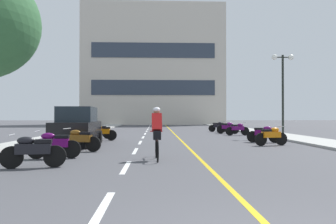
{
  "coord_description": "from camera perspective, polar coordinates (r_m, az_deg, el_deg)",
  "views": [
    {
      "loc": [
        -1.19,
        -2.86,
        1.42
      ],
      "look_at": [
        -0.33,
        19.56,
        1.66
      ],
      "focal_mm": 34.4,
      "sensor_mm": 36.0,
      "label": 1
    }
  ],
  "objects": [
    {
      "name": "lane_dash_8",
      "position": [
        36.89,
        -3.46,
        -2.81
      ],
      "size": [
        0.14,
        2.2,
        0.01
      ],
      "primitive_type": "cube",
      "color": "silver",
      "rests_on": "ground"
    },
    {
      "name": "motorcycle_3",
      "position": [
        13.14,
        -15.36,
        -4.72
      ],
      "size": [
        1.68,
        0.64,
        0.92
      ],
      "color": "black",
      "rests_on": "ground"
    },
    {
      "name": "lane_dash_10",
      "position": [
        44.89,
        -3.23,
        -2.42
      ],
      "size": [
        0.14,
        2.2,
        0.01
      ],
      "primitive_type": "cube",
      "color": "silver",
      "rests_on": "ground"
    },
    {
      "name": "motorcycle_6",
      "position": [
        18.59,
        -11.7,
        -3.52
      ],
      "size": [
        1.7,
        0.6,
        0.92
      ],
      "color": "black",
      "rests_on": "ground"
    },
    {
      "name": "centre_line_yellow",
      "position": [
        26.93,
        0.87,
        -3.62
      ],
      "size": [
        0.12,
        66.0,
        0.01
      ],
      "primitive_type": "cube",
      "color": "gold",
      "rests_on": "ground"
    },
    {
      "name": "cyclist_rider",
      "position": [
        10.36,
        -1.99,
        -3.55
      ],
      "size": [
        0.42,
        1.77,
        1.71
      ],
      "color": "black",
      "rests_on": "ground"
    },
    {
      "name": "curb_right",
      "position": [
        28.17,
        15.16,
        -3.35
      ],
      "size": [
        2.4,
        72.0,
        0.12
      ],
      "primitive_type": "cube",
      "color": "#A8A8A3",
      "rests_on": "ground"
    },
    {
      "name": "ground_plane",
      "position": [
        23.93,
        0.65,
        -4.01
      ],
      "size": [
        140.0,
        140.0,
        0.0
      ],
      "primitive_type": "plane",
      "color": "#47474C"
    },
    {
      "name": "motorcycle_5",
      "position": [
        17.56,
        16.6,
        -3.67
      ],
      "size": [
        1.66,
        0.74,
        0.92
      ],
      "color": "black",
      "rests_on": "ground"
    },
    {
      "name": "motorcycle_2",
      "position": [
        11.23,
        -19.57,
        -5.41
      ],
      "size": [
        1.7,
        0.6,
        0.92
      ],
      "color": "black",
      "rests_on": "ground"
    },
    {
      "name": "lane_dash_2",
      "position": [
        12.96,
        -5.82,
        -6.88
      ],
      "size": [
        0.14,
        2.2,
        0.01
      ],
      "primitive_type": "cube",
      "color": "silver",
      "rests_on": "ground"
    },
    {
      "name": "motorcycle_8",
      "position": [
        23.31,
        12.24,
        -2.92
      ],
      "size": [
        1.7,
        0.6,
        0.92
      ],
      "color": "black",
      "rests_on": "ground"
    },
    {
      "name": "motorcycle_9",
      "position": [
        25.34,
        10.58,
        -2.74
      ],
      "size": [
        1.65,
        0.78,
        0.92
      ],
      "color": "black",
      "rests_on": "ground"
    },
    {
      "name": "lane_dash_0",
      "position": [
        5.12,
        -11.74,
        -16.64
      ],
      "size": [
        0.14,
        2.2,
        0.01
      ],
      "primitive_type": "cube",
      "color": "silver",
      "rests_on": "ground"
    },
    {
      "name": "lane_dash_11",
      "position": [
        48.88,
        -3.15,
        -2.27
      ],
      "size": [
        0.14,
        2.2,
        0.01
      ],
      "primitive_type": "cube",
      "color": "silver",
      "rests_on": "ground"
    },
    {
      "name": "motorcycle_4",
      "position": [
        15.92,
        17.84,
        -3.99
      ],
      "size": [
        1.67,
        0.68,
        0.92
      ],
      "color": "black",
      "rests_on": "ground"
    },
    {
      "name": "motorcycle_10",
      "position": [
        26.97,
        10.45,
        -2.61
      ],
      "size": [
        1.7,
        0.6,
        0.92
      ],
      "color": "black",
      "rests_on": "ground"
    },
    {
      "name": "motorcycle_1",
      "position": [
        9.46,
        -22.81,
        -6.3
      ],
      "size": [
        1.69,
        0.61,
        0.92
      ],
      "color": "black",
      "rests_on": "ground"
    },
    {
      "name": "lane_dash_6",
      "position": [
        28.9,
        -3.81,
        -3.42
      ],
      "size": [
        0.14,
        2.2,
        0.01
      ],
      "primitive_type": "cube",
      "color": "silver",
      "rests_on": "ground"
    },
    {
      "name": "lane_dash_9",
      "position": [
        40.89,
        -3.33,
        -2.59
      ],
      "size": [
        0.14,
        2.2,
        0.01
      ],
      "primitive_type": "cube",
      "color": "silver",
      "rests_on": "ground"
    },
    {
      "name": "parked_car_near",
      "position": [
        15.8,
        -15.76,
        -2.41
      ],
      "size": [
        2.07,
        4.27,
        1.82
      ],
      "color": "black",
      "rests_on": "ground"
    },
    {
      "name": "office_building",
      "position": [
        52.21,
        -2.56,
        8.05
      ],
      "size": [
        21.87,
        7.64,
        18.57
      ],
      "color": "beige",
      "rests_on": "ground"
    },
    {
      "name": "motorcycle_7",
      "position": [
        20.13,
        -12.27,
        -3.29
      ],
      "size": [
        1.7,
        0.6,
        0.92
      ],
      "color": "black",
      "rests_on": "ground"
    },
    {
      "name": "lane_dash_4",
      "position": [
        20.92,
        -4.43,
        -4.49
      ],
      "size": [
        0.14,
        2.2,
        0.01
      ],
      "primitive_type": "cube",
      "color": "silver",
      "rests_on": "ground"
    },
    {
      "name": "lane_dash_3",
      "position": [
        16.94,
        -4.96,
        -5.4
      ],
      "size": [
        0.14,
        2.2,
        0.01
      ],
      "primitive_type": "cube",
      "color": "silver",
      "rests_on": "ground"
    },
    {
      "name": "curb_left",
      "position": [
        27.56,
        -14.82,
        -3.42
      ],
      "size": [
        2.4,
        72.0,
        0.12
      ],
      "primitive_type": "cube",
      "color": "#A8A8A3",
      "rests_on": "ground"
    },
    {
      "name": "lane_dash_7",
      "position": [
        32.9,
        -3.61,
        -3.08
      ],
      "size": [
        0.14,
        2.2,
        0.01
      ],
      "primitive_type": "cube",
      "color": "silver",
      "rests_on": "ground"
    },
    {
      "name": "street_lamp_mid",
      "position": [
        22.46,
        19.67,
        5.96
      ],
      "size": [
        1.46,
        0.36,
        5.29
      ],
      "color": "black",
      "rests_on": "curb_right"
    },
    {
      "name": "lane_dash_5",
      "position": [
        24.91,
        -4.07,
        -3.87
      ],
      "size": [
        0.14,
        2.2,
        0.01
      ],
      "primitive_type": "cube",
      "color": "silver",
      "rests_on": "ground"
    },
    {
      "name": "lane_dash_1",
      "position": [
        9.01,
        -7.45,
        -9.65
      ],
      "size": [
        0.14,
        2.2,
        0.01
      ],
      "primitive_type": "cube",
      "color": "silver",
      "rests_on": "ground"
    },
    {
      "name": "motorcycle_11",
      "position": [
        28.26,
        8.91,
        -2.52
      ],
      "size": [
        1.7,
        0.6,
        0.92
      ],
      "color": "black",
      "rests_on": "ground"
    }
  ]
}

